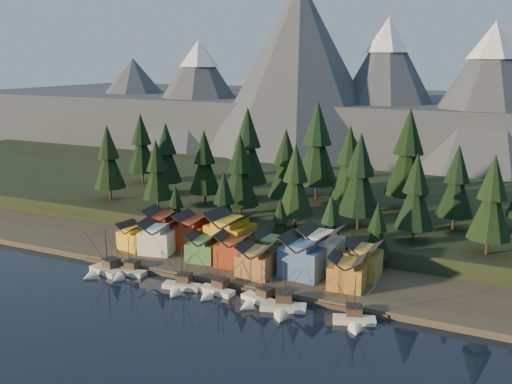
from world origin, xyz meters
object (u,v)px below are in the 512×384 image
at_px(boat_2, 180,281).
at_px(house_back_0, 163,225).
at_px(boat_0, 102,265).
at_px(house_front_1, 157,236).
at_px(boat_3, 214,286).
at_px(boat_6, 355,315).
at_px(house_back_1, 194,230).
at_px(boat_5, 283,302).
at_px(boat_4, 257,295).
at_px(house_front_0, 134,235).
at_px(boat_1, 126,267).

height_order(boat_2, house_back_0, house_back_0).
xyz_separation_m(boat_0, house_front_1, (5.55, 15.97, 3.59)).
bearing_deg(boat_3, boat_6, 5.27).
bearing_deg(house_back_1, boat_0, -119.41).
xyz_separation_m(boat_0, boat_2, (22.82, 0.02, -0.29)).
relative_size(boat_0, boat_5, 1.02).
bearing_deg(boat_0, boat_4, 15.49).
height_order(boat_5, house_back_0, house_back_0).
relative_size(boat_4, house_back_1, 1.11).
distance_m(boat_3, house_front_0, 36.61).
bearing_deg(boat_5, boat_4, 151.23).
height_order(house_front_1, house_back_1, house_back_1).
relative_size(boat_1, boat_3, 1.02).
height_order(boat_6, house_back_1, house_back_1).
xyz_separation_m(boat_0, boat_6, (64.23, 0.32, -0.28)).
relative_size(boat_3, house_front_1, 1.10).
height_order(house_front_0, house_front_1, house_front_1).
relative_size(boat_2, house_back_1, 1.15).
relative_size(boat_4, house_back_0, 1.05).
height_order(boat_6, house_front_0, boat_6).
relative_size(boat_0, boat_3, 1.14).
bearing_deg(house_back_1, boat_2, -66.68).
relative_size(boat_6, house_back_0, 1.07).
height_order(boat_3, house_front_0, boat_3).
bearing_deg(house_front_1, boat_2, -54.34).
xyz_separation_m(boat_4, house_back_1, (-29.48, 21.97, 4.56)).
height_order(boat_1, boat_5, boat_5).
distance_m(house_front_0, house_front_1, 7.80).
xyz_separation_m(boat_4, house_back_0, (-39.59, 22.07, 4.69)).
height_order(boat_1, boat_2, boat_2).
relative_size(boat_4, house_front_1, 1.10).
relative_size(boat_1, boat_2, 0.99).
bearing_deg(house_back_1, house_back_0, 178.82).
relative_size(boat_3, boat_6, 0.97).
height_order(boat_5, house_back_1, house_back_1).
height_order(boat_0, boat_1, boat_0).
bearing_deg(house_back_0, boat_2, -57.34).
bearing_deg(house_back_0, house_front_1, -75.69).
distance_m(boat_4, house_front_0, 46.85).
relative_size(boat_2, boat_5, 0.92).
xyz_separation_m(boat_1, house_back_0, (-3.33, 21.18, 4.62)).
bearing_deg(boat_2, house_front_1, 127.79).
bearing_deg(house_front_0, boat_1, -49.97).
relative_size(boat_3, house_back_1, 1.11).
height_order(boat_4, house_back_0, house_back_0).
xyz_separation_m(boat_3, boat_4, (10.90, -0.22, -0.06)).
relative_size(boat_0, house_front_0, 1.51).
relative_size(boat_0, house_back_0, 1.19).
bearing_deg(house_back_0, boat_5, -35.62).
bearing_deg(house_front_0, house_front_1, 10.99).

